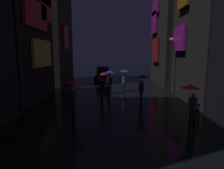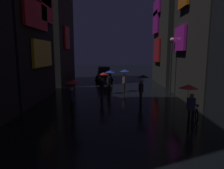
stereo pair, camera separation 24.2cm
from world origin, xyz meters
TOP-DOWN VIEW (x-y plane):
  - building_left_mid at (-7.46, 12.51)m, footprint 4.25×7.01m
  - building_right_mid at (7.49, 12.51)m, footprint 4.25×7.01m
  - building_right_far at (7.48, 21.84)m, footprint 4.25×7.66m
  - pedestrian_midstreet_left_black at (2.14, 11.34)m, footprint 0.90×0.90m
  - pedestrian_midstreet_centre_red at (-0.78, 13.01)m, footprint 0.90×0.90m
  - pedestrian_foreground_right_blue at (-0.30, 14.83)m, footprint 0.90×0.90m
  - pedestrian_far_right_blue at (1.07, 15.84)m, footprint 0.90×0.90m
  - pedestrian_foreground_left_red at (-2.26, 8.67)m, footprint 0.90×0.90m
  - pedestrian_near_crossing_red at (3.84, 6.91)m, footprint 0.90×0.90m
  - bicycle_parked_at_storefront at (4.60, 7.97)m, footprint 0.43×1.79m
  - car_distant at (-1.25, 22.99)m, footprint 2.47×4.25m
  - streetlamp_right_far at (5.00, 14.54)m, footprint 0.36×0.36m

SIDE VIEW (x-z plane):
  - bicycle_parked_at_storefront at x=4.60m, z-range -0.09..0.87m
  - car_distant at x=-1.25m, z-range -0.03..1.89m
  - pedestrian_midstreet_left_black at x=2.14m, z-range 0.61..2.73m
  - pedestrian_midstreet_centre_red at x=-0.78m, z-range 0.61..2.73m
  - pedestrian_foreground_right_blue at x=-0.30m, z-range 0.61..2.73m
  - pedestrian_far_right_blue at x=1.07m, z-range 0.61..2.73m
  - pedestrian_foreground_left_red at x=-2.26m, z-range 0.61..2.73m
  - pedestrian_near_crossing_red at x=3.84m, z-range 0.61..2.73m
  - streetlamp_right_far at x=5.00m, z-range 0.66..5.58m
  - building_left_mid at x=-7.46m, z-range 0.01..12.18m
  - building_right_mid at x=7.49m, z-range 0.00..12.34m
  - building_right_far at x=7.48m, z-range 0.00..15.87m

